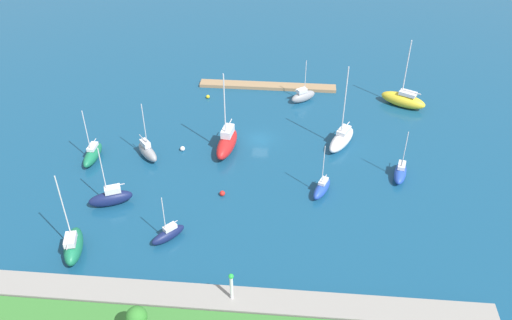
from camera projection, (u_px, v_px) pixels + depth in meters
water at (260, 140)px, 85.42m from camera, size 160.00×160.00×0.00m
pier_dock at (268, 86)px, 99.07m from camera, size 25.02×2.25×0.60m
breakwater at (236, 302)px, 58.71m from camera, size 55.69×3.35×1.47m
harbor_beacon at (231, 285)px, 57.03m from camera, size 0.56×0.56×3.73m
park_tree_east at (137, 317)px, 52.46m from camera, size 2.12×2.12×4.47m
sailboat_navy_lone_north at (111, 198)px, 72.24m from camera, size 6.11×3.98×9.35m
sailboat_gray_outer_mooring at (147, 151)px, 80.90m from camera, size 4.58×4.94×9.52m
sailboat_green_far_north at (73, 246)px, 64.81m from camera, size 3.45×6.48×11.75m
sailboat_blue_near_pier at (322, 188)px, 74.28m from camera, size 3.26×5.03×8.13m
sailboat_yellow_far_south at (403, 99)px, 93.09m from camera, size 8.16×5.86×12.17m
sailboat_white_lone_south at (342, 139)px, 83.42m from camera, size 5.34×7.54×13.75m
sailboat_red_center_basin at (227, 143)px, 82.07m from camera, size 3.56×7.98×13.45m
sailboat_navy_by_breakwater at (168, 234)px, 67.09m from camera, size 4.29×4.39×6.91m
sailboat_gray_east_end at (303, 96)px, 94.56m from camera, size 4.90×4.30×7.79m
sailboat_green_off_beacon at (93, 154)px, 80.49m from camera, size 2.07×6.00×8.79m
sailboat_blue_mid_basin at (400, 172)px, 77.14m from camera, size 2.80×5.40×8.01m
mooring_buoy_white at (183, 149)px, 82.80m from camera, size 0.75×0.75×0.75m
mooring_buoy_red at (222, 193)px, 74.18m from camera, size 0.76×0.76×0.76m
mooring_buoy_yellow at (208, 97)px, 95.83m from camera, size 0.65×0.65×0.65m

